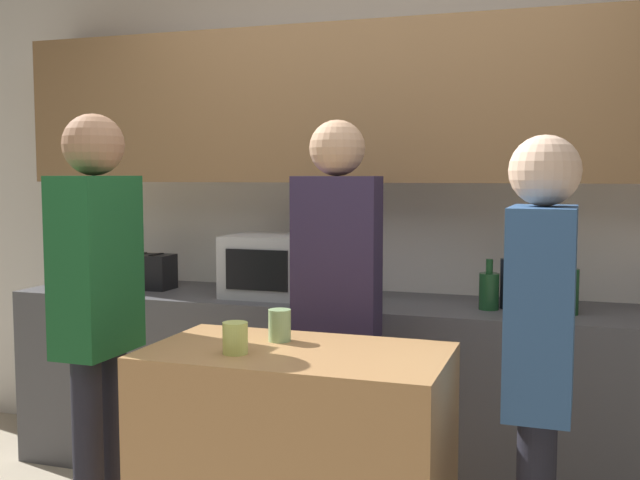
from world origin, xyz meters
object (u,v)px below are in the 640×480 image
object	(u,v)px
person_right	(337,290)
bottle_0	(489,290)
bottle_3	(546,285)
bottle_2	(528,285)
bottle_1	(509,282)
toaster	(148,272)
microwave	(281,266)
cup_1	(280,325)
person_left	(540,354)
person_center	(97,301)
cup_0	(235,338)
bottle_4	(570,290)

from	to	relation	value
person_right	bottle_0	bearing A→B (deg)	-142.68
bottle_3	person_right	bearing A→B (deg)	-148.51
bottle_2	bottle_1	bearing A→B (deg)	-163.11
toaster	bottle_3	xyz separation A→B (m)	(1.99, -0.03, 0.03)
microwave	person_right	distance (m)	0.68
bottle_1	person_right	distance (m)	0.83
bottle_0	cup_1	xyz separation A→B (m)	(-0.63, -0.91, -0.02)
bottle_2	person_left	xyz separation A→B (m)	(0.09, -1.11, -0.05)
bottle_3	person_left	world-z (taller)	person_left
microwave	bottle_2	world-z (taller)	microwave
person_left	microwave	bearing A→B (deg)	50.52
bottle_1	bottle_3	xyz separation A→B (m)	(0.16, -0.03, -0.00)
bottle_0	person_right	bearing A→B (deg)	-140.02
cup_1	person_center	xyz separation A→B (m)	(-0.68, -0.10, 0.06)
bottle_2	cup_1	xyz separation A→B (m)	(-0.79, -0.99, -0.04)
person_center	cup_1	bearing A→B (deg)	98.60
person_center	person_right	world-z (taller)	person_center
person_left	toaster	bearing A→B (deg)	62.83
bottle_0	cup_1	world-z (taller)	bottle_0
toaster	cup_0	world-z (taller)	toaster
bottle_2	toaster	bearing A→B (deg)	-179.18
bottle_4	bottle_1	bearing A→B (deg)	166.02
bottle_2	bottle_3	distance (m)	0.10
toaster	person_right	size ratio (longest dim) A/B	0.15
cup_1	bottle_2	bearing A→B (deg)	51.27
person_center	bottle_3	bearing A→B (deg)	124.04
microwave	cup_0	bearing A→B (deg)	-75.73
microwave	bottle_2	distance (m)	1.17
bottle_3	person_center	world-z (taller)	person_center
bottle_0	person_center	bearing A→B (deg)	-142.61
bottle_1	bottle_3	bearing A→B (deg)	-11.89
person_center	person_left	bearing A→B (deg)	89.70
toaster	person_right	xyz separation A→B (m)	(1.19, -0.52, 0.04)
toaster	cup_1	world-z (taller)	toaster
bottle_0	bottle_1	bearing A→B (deg)	33.81
person_right	toaster	bearing A→B (deg)	-26.14
bottle_1	person_right	xyz separation A→B (m)	(-0.64, -0.52, 0.01)
bottle_4	person_center	xyz separation A→B (m)	(-1.66, -1.00, 0.02)
toaster	bottle_0	distance (m)	1.75
bottle_0	person_right	world-z (taller)	person_right
microwave	cup_1	size ratio (longest dim) A/B	4.59
bottle_1	cup_0	size ratio (longest dim) A/B	2.96
bottle_3	cup_1	world-z (taller)	bottle_3
person_center	person_right	bearing A→B (deg)	125.98
bottle_4	person_left	bearing A→B (deg)	-94.78
bottle_1	cup_0	xyz separation A→B (m)	(-0.79, -1.19, -0.06)
bottle_2	cup_0	bearing A→B (deg)	-125.51
bottle_2	bottle_3	bearing A→B (deg)	-35.69
toaster	bottle_0	world-z (taller)	bottle_0
microwave	bottle_1	world-z (taller)	bottle_1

